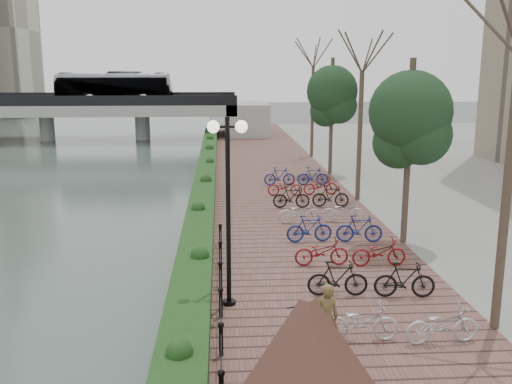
{
  "coord_description": "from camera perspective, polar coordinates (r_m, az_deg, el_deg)",
  "views": [
    {
      "loc": [
        1.44,
        -10.4,
        6.58
      ],
      "look_at": [
        2.79,
        10.96,
        2.0
      ],
      "focal_mm": 40.0,
      "sensor_mm": 36.0,
      "label": 1
    }
  ],
  "objects": [
    {
      "name": "motorcycle",
      "position": [
        12.95,
        5.08,
        -13.88
      ],
      "size": [
        0.83,
        1.42,
        0.85
      ],
      "primitive_type": null,
      "rotation": [
        0.0,
        0.0,
        0.32
      ],
      "color": "black",
      "rests_on": "promenade"
    },
    {
      "name": "lamppost",
      "position": [
        14.42,
        -2.84,
        2.02
      ],
      "size": [
        1.02,
        0.32,
        4.96
      ],
      "color": "black",
      "rests_on": "promenade"
    },
    {
      "name": "bridge",
      "position": [
        57.51,
        -19.02,
        8.23
      ],
      "size": [
        36.0,
        10.77,
        6.5
      ],
      "color": "gray",
      "rests_on": "ground"
    },
    {
      "name": "chain_fence",
      "position": [
        13.66,
        -3.53,
        -12.76
      ],
      "size": [
        0.1,
        14.1,
        0.7
      ],
      "color": "black",
      "rests_on": "promenade"
    },
    {
      "name": "promenade",
      "position": [
        28.72,
        1.59,
        -0.66
      ],
      "size": [
        8.0,
        75.0,
        0.5
      ],
      "primitive_type": "cube",
      "color": "brown",
      "rests_on": "ground"
    },
    {
      "name": "street_trees",
      "position": [
        24.17,
        12.22,
        4.93
      ],
      "size": [
        3.2,
        37.12,
        6.8
      ],
      "color": "#3B2D22",
      "rests_on": "promenade"
    },
    {
      "name": "pedestrian",
      "position": [
        12.78,
        7.0,
        -12.43
      ],
      "size": [
        0.61,
        0.43,
        1.6
      ],
      "primitive_type": "imported",
      "rotation": [
        0.0,
        0.0,
        3.22
      ],
      "color": "brown",
      "rests_on": "promenade"
    },
    {
      "name": "bicycle_parking",
      "position": [
        21.95,
        7.19,
        -2.82
      ],
      "size": [
        2.4,
        19.89,
        1.0
      ],
      "color": "silver",
      "rests_on": "promenade"
    },
    {
      "name": "granite_monument",
      "position": [
        9.86,
        5.02,
        -17.19
      ],
      "size": [
        3.87,
        3.87,
        2.5
      ],
      "color": "#46211E",
      "rests_on": "promenade"
    },
    {
      "name": "hedge",
      "position": [
        30.95,
        -5.1,
        1.27
      ],
      "size": [
        1.1,
        56.0,
        0.6
      ],
      "primitive_type": "cube",
      "color": "black",
      "rests_on": "promenade"
    }
  ]
}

